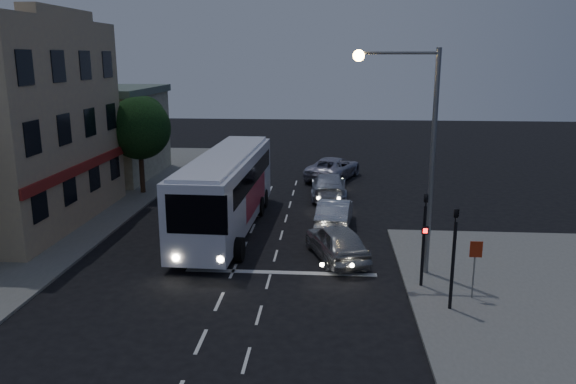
# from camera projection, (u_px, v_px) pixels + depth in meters

# --- Properties ---
(ground) EXTENTS (120.00, 120.00, 0.00)m
(ground) POSITION_uv_depth(u_px,v_px,m) (224.00, 290.00, 21.64)
(ground) COLOR black
(sidewalk_far) EXTENTS (12.00, 50.00, 0.12)m
(sidewalk_far) POSITION_uv_depth(u_px,v_px,m) (14.00, 222.00, 30.33)
(sidewalk_far) COLOR slate
(sidewalk_far) RESTS_ON ground
(road_markings) EXTENTS (8.00, 30.55, 0.01)m
(road_markings) POSITION_uv_depth(u_px,v_px,m) (267.00, 261.00, 24.75)
(road_markings) COLOR silver
(road_markings) RESTS_ON ground
(tour_bus) EXTENTS (3.13, 13.12, 4.01)m
(tour_bus) POSITION_uv_depth(u_px,v_px,m) (226.00, 189.00, 28.73)
(tour_bus) COLOR white
(tour_bus) RESTS_ON ground
(car_suv) EXTENTS (3.24, 5.03, 1.59)m
(car_suv) POSITION_uv_depth(u_px,v_px,m) (336.00, 242.00, 24.82)
(car_suv) COLOR #AEAEAE
(car_suv) RESTS_ON ground
(car_sedan_a) EXTENTS (2.07, 4.84, 1.55)m
(car_sedan_a) POSITION_uv_depth(u_px,v_px,m) (335.00, 213.00, 29.40)
(car_sedan_a) COLOR silver
(car_sedan_a) RESTS_ON ground
(car_sedan_b) EXTENTS (2.27, 5.44, 1.57)m
(car_sedan_b) POSITION_uv_depth(u_px,v_px,m) (329.00, 186.00, 35.62)
(car_sedan_b) COLOR #B1B7C5
(car_sedan_b) RESTS_ON ground
(car_sedan_c) EXTENTS (4.51, 6.45, 1.63)m
(car_sedan_c) POSITION_uv_depth(u_px,v_px,m) (333.00, 168.00, 41.02)
(car_sedan_c) COLOR #A6A5B8
(car_sedan_c) RESTS_ON ground
(traffic_signal_main) EXTENTS (0.25, 0.35, 4.10)m
(traffic_signal_main) POSITION_uv_depth(u_px,v_px,m) (424.00, 229.00, 21.26)
(traffic_signal_main) COLOR black
(traffic_signal_main) RESTS_ON sidewalk_near
(traffic_signal_side) EXTENTS (0.18, 0.15, 4.10)m
(traffic_signal_side) POSITION_uv_depth(u_px,v_px,m) (454.00, 247.00, 19.30)
(traffic_signal_side) COLOR black
(traffic_signal_side) RESTS_ON sidewalk_near
(regulatory_sign) EXTENTS (0.45, 0.12, 2.20)m
(regulatory_sign) POSITION_uv_depth(u_px,v_px,m) (475.00, 260.00, 20.35)
(regulatory_sign) COLOR slate
(regulatory_sign) RESTS_ON sidewalk_near
(streetlight) EXTENTS (3.32, 0.44, 9.00)m
(streetlight) POSITION_uv_depth(u_px,v_px,m) (417.00, 137.00, 21.88)
(streetlight) COLOR slate
(streetlight) RESTS_ON sidewalk_near
(low_building_north) EXTENTS (9.40, 9.40, 6.50)m
(low_building_north) POSITION_uv_depth(u_px,v_px,m) (92.00, 132.00, 41.21)
(low_building_north) COLOR gray
(low_building_north) RESTS_ON sidewalk_far
(street_tree) EXTENTS (4.00, 4.00, 6.20)m
(street_tree) POSITION_uv_depth(u_px,v_px,m) (139.00, 125.00, 35.74)
(street_tree) COLOR black
(street_tree) RESTS_ON sidewalk_far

